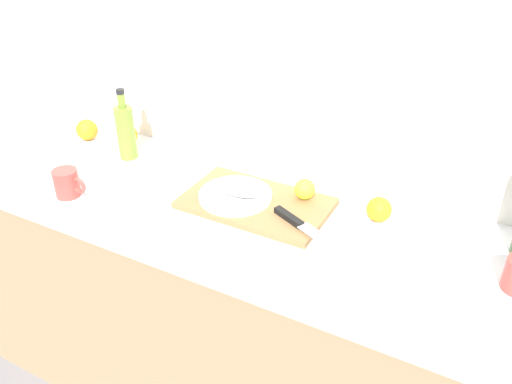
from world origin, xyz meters
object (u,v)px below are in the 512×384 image
at_px(olive_oil_bottle, 126,131).
at_px(coffee_mug_2, 172,157).
at_px(coffee_mug_0, 67,183).
at_px(lemon_0, 305,189).
at_px(orange_0, 87,130).
at_px(fish_fillet, 235,188).
at_px(cutting_board, 256,203).
at_px(white_plate, 235,195).
at_px(chef_knife, 302,225).

height_order(olive_oil_bottle, coffee_mug_2, olive_oil_bottle).
distance_m(olive_oil_bottle, coffee_mug_0, 0.30).
relative_size(lemon_0, orange_0, 0.80).
xyz_separation_m(fish_fillet, coffee_mug_0, (-0.49, -0.21, -0.01)).
height_order(cutting_board, lemon_0, lemon_0).
distance_m(white_plate, olive_oil_bottle, 0.51).
height_order(chef_knife, coffee_mug_0, coffee_mug_0).
xyz_separation_m(white_plate, chef_knife, (0.25, -0.05, 0.00)).
bearing_deg(white_plate, orange_0, 169.81).
height_order(chef_knife, lemon_0, lemon_0).
height_order(cutting_board, coffee_mug_2, coffee_mug_2).
bearing_deg(lemon_0, coffee_mug_2, -178.95).
xyz_separation_m(lemon_0, olive_oil_bottle, (-0.69, -0.01, 0.05)).
height_order(cutting_board, olive_oil_bottle, olive_oil_bottle).
xyz_separation_m(cutting_board, orange_0, (-0.80, 0.12, 0.03)).
relative_size(chef_knife, orange_0, 3.37).
distance_m(fish_fillet, chef_knife, 0.25).
relative_size(olive_oil_bottle, coffee_mug_2, 2.23).
distance_m(lemon_0, coffee_mug_0, 0.74).
distance_m(white_plate, chef_knife, 0.25).
relative_size(cutting_board, olive_oil_bottle, 1.73).
height_order(fish_fillet, lemon_0, lemon_0).
relative_size(cutting_board, chef_knife, 1.61).
bearing_deg(coffee_mug_0, orange_0, 125.73).
bearing_deg(coffee_mug_0, olive_oil_bottle, 91.73).
bearing_deg(coffee_mug_0, cutting_board, 22.15).
relative_size(fish_fillet, olive_oil_bottle, 0.66).
xyz_separation_m(cutting_board, coffee_mug_0, (-0.55, -0.22, 0.03)).
relative_size(fish_fillet, orange_0, 2.08).
bearing_deg(fish_fillet, white_plate, -90.00).
relative_size(coffee_mug_2, orange_0, 1.41).
relative_size(lemon_0, olive_oil_bottle, 0.25).
height_order(white_plate, orange_0, orange_0).
bearing_deg(lemon_0, coffee_mug_0, -155.63).
xyz_separation_m(white_plate, orange_0, (-0.73, 0.13, 0.01)).
height_order(cutting_board, white_plate, white_plate).
bearing_deg(white_plate, lemon_0, 27.01).
relative_size(olive_oil_bottle, orange_0, 3.15).
xyz_separation_m(fish_fillet, orange_0, (-0.73, 0.13, -0.01)).
xyz_separation_m(chef_knife, coffee_mug_0, (-0.73, -0.16, 0.02)).
height_order(white_plate, olive_oil_bottle, olive_oil_bottle).
bearing_deg(orange_0, coffee_mug_0, -54.27).
bearing_deg(cutting_board, lemon_0, 33.24).
distance_m(cutting_board, orange_0, 0.81).
bearing_deg(white_plate, olive_oil_bottle, 169.81).
relative_size(chef_knife, olive_oil_bottle, 1.07).
distance_m(white_plate, fish_fillet, 0.03).
bearing_deg(chef_knife, coffee_mug_2, -169.30).
bearing_deg(fish_fillet, cutting_board, 13.02).
bearing_deg(coffee_mug_0, lemon_0, 24.37).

